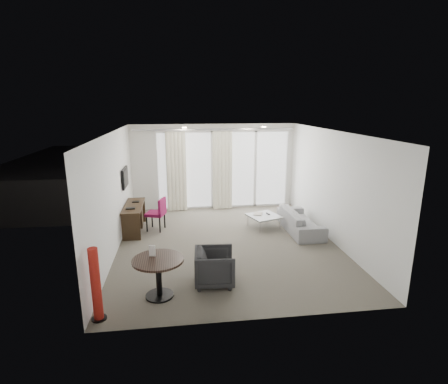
{
  "coord_description": "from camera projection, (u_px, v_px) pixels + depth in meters",
  "views": [
    {
      "loc": [
        -1.08,
        -7.57,
        3.21
      ],
      "look_at": [
        0.0,
        0.6,
        1.1
      ],
      "focal_mm": 28.0,
      "sensor_mm": 36.0,
      "label": 1
    }
  ],
  "objects": [
    {
      "name": "rattan_chair_b",
      "position": [
        267.0,
        184.0,
        12.46
      ],
      "size": [
        0.73,
        0.73,
        0.82
      ],
      "primitive_type": null,
      "rotation": [
        0.0,
        0.0,
        0.4
      ],
      "color": "#4F2F1B",
      "rests_on": "terrace_slab"
    },
    {
      "name": "floor",
      "position": [
        227.0,
        244.0,
        8.21
      ],
      "size": [
        5.0,
        6.0,
        0.0
      ],
      "primitive_type": "cube",
      "color": "#5A5448",
      "rests_on": "ground"
    },
    {
      "name": "sofa",
      "position": [
        300.0,
        221.0,
        8.97
      ],
      "size": [
        0.72,
        1.84,
        0.54
      ],
      "primitive_type": "imported",
      "rotation": [
        0.0,
        0.0,
        1.57
      ],
      "color": "gray",
      "rests_on": "floor"
    },
    {
      "name": "terrace_slab",
      "position": [
        218.0,
        196.0,
        12.58
      ],
      "size": [
        5.6,
        3.0,
        0.12
      ],
      "primitive_type": "cube",
      "color": "#4D4D50",
      "rests_on": "ground"
    },
    {
      "name": "wall_left",
      "position": [
        113.0,
        194.0,
        7.57
      ],
      "size": [
        0.0,
        6.0,
        2.6
      ],
      "primitive_type": "cube",
      "color": "silver",
      "rests_on": "ground"
    },
    {
      "name": "remote",
      "position": [
        268.0,
        213.0,
        9.3
      ],
      "size": [
        0.08,
        0.16,
        0.02
      ],
      "primitive_type": null,
      "rotation": [
        0.0,
        0.0,
        0.21
      ],
      "color": "black",
      "rests_on": "coffee_table"
    },
    {
      "name": "window_frame",
      "position": [
        224.0,
        170.0,
        10.8
      ],
      "size": [
        4.1,
        0.06,
        2.44
      ],
      "primitive_type": null,
      "color": "white",
      "rests_on": "ground"
    },
    {
      "name": "ceiling",
      "position": [
        228.0,
        132.0,
        7.56
      ],
      "size": [
        5.0,
        6.0,
        0.0
      ],
      "primitive_type": "cube",
      "color": "white",
      "rests_on": "ground"
    },
    {
      "name": "red_lamp",
      "position": [
        96.0,
        285.0,
        5.2
      ],
      "size": [
        0.24,
        0.24,
        1.16
      ],
      "primitive_type": "cylinder",
      "rotation": [
        0.0,
        0.0,
        0.02
      ],
      "color": "#A21D15",
      "rests_on": "floor"
    },
    {
      "name": "window_panel",
      "position": [
        224.0,
        170.0,
        10.81
      ],
      "size": [
        4.0,
        0.02,
        2.38
      ],
      "primitive_type": null,
      "color": "white",
      "rests_on": "ground"
    },
    {
      "name": "balustrade",
      "position": [
        214.0,
        173.0,
        13.84
      ],
      "size": [
        5.5,
        0.06,
        1.05
      ],
      "primitive_type": null,
      "color": "#B2B2B7",
      "rests_on": "terrace_slab"
    },
    {
      "name": "rattan_table",
      "position": [
        266.0,
        193.0,
        11.75
      ],
      "size": [
        0.71,
        0.71,
        0.55
      ],
      "primitive_type": null,
      "rotation": [
        0.0,
        0.0,
        0.39
      ],
      "color": "#4F2F1B",
      "rests_on": "terrace_slab"
    },
    {
      "name": "magazine",
      "position": [
        258.0,
        213.0,
        9.29
      ],
      "size": [
        0.34,
        0.37,
        0.02
      ],
      "primitive_type": null,
      "rotation": [
        0.0,
        0.0,
        -0.37
      ],
      "color": "gray",
      "rests_on": "coffee_table"
    },
    {
      "name": "menu_card",
      "position": [
        152.0,
        255.0,
        5.9
      ],
      "size": [
        0.11,
        0.04,
        0.2
      ],
      "primitive_type": null,
      "rotation": [
        0.0,
        0.0,
        -0.22
      ],
      "color": "white",
      "rests_on": "round_table"
    },
    {
      "name": "tub_armchair",
      "position": [
        215.0,
        267.0,
        6.32
      ],
      "size": [
        0.76,
        0.74,
        0.65
      ],
      "primitive_type": "imported",
      "rotation": [
        0.0,
        0.0,
        1.5
      ],
      "color": "#242425",
      "rests_on": "floor"
    },
    {
      "name": "rattan_chair_a",
      "position": [
        230.0,
        181.0,
        12.86
      ],
      "size": [
        0.59,
        0.59,
        0.83
      ],
      "primitive_type": null,
      "rotation": [
        0.0,
        0.0,
        -0.04
      ],
      "color": "#4F2F1B",
      "rests_on": "terrace_slab"
    },
    {
      "name": "round_table",
      "position": [
        159.0,
        278.0,
        5.89
      ],
      "size": [
        1.12,
        1.12,
        0.69
      ],
      "primitive_type": null,
      "rotation": [
        0.0,
        0.0,
        -0.39
      ],
      "color": "black",
      "rests_on": "floor"
    },
    {
      "name": "coffee_table",
      "position": [
        264.0,
        221.0,
        9.23
      ],
      "size": [
        0.95,
        0.95,
        0.34
      ],
      "primitive_type": null,
      "rotation": [
        0.0,
        0.0,
        0.34
      ],
      "color": "gray",
      "rests_on": "floor"
    },
    {
      "name": "curtain_left",
      "position": [
        176.0,
        172.0,
        10.47
      ],
      "size": [
        0.6,
        0.2,
        2.38
      ],
      "primitive_type": null,
      "color": "white",
      "rests_on": "ground"
    },
    {
      "name": "curtain_right",
      "position": [
        223.0,
        171.0,
        10.65
      ],
      "size": [
        0.6,
        0.2,
        2.38
      ],
      "primitive_type": null,
      "color": "white",
      "rests_on": "ground"
    },
    {
      "name": "desk_chair",
      "position": [
        155.0,
        214.0,
        9.0
      ],
      "size": [
        0.58,
        0.56,
        0.86
      ],
      "primitive_type": null,
      "rotation": [
        0.0,
        0.0,
        -0.32
      ],
      "color": "maroon",
      "rests_on": "floor"
    },
    {
      "name": "desk",
      "position": [
        134.0,
        218.0,
        8.96
      ],
      "size": [
        0.46,
        1.46,
        0.68
      ],
      "primitive_type": null,
      "color": "black",
      "rests_on": "floor"
    },
    {
      "name": "tv",
      "position": [
        125.0,
        178.0,
        8.95
      ],
      "size": [
        0.05,
        0.8,
        0.5
      ],
      "primitive_type": null,
      "color": "black",
      "rests_on": "wall_left"
    },
    {
      "name": "downlight_a",
      "position": [
        184.0,
        128.0,
        8.99
      ],
      "size": [
        0.12,
        0.12,
        0.02
      ],
      "primitive_type": "cylinder",
      "color": "#FFE0B2",
      "rests_on": "ceiling"
    },
    {
      "name": "wall_front",
      "position": [
        257.0,
        240.0,
        5.0
      ],
      "size": [
        5.0,
        0.0,
        2.6
      ],
      "primitive_type": "cube",
      "color": "silver",
      "rests_on": "ground"
    },
    {
      "name": "curtain_track",
      "position": [
        214.0,
        129.0,
        10.31
      ],
      "size": [
        4.8,
        0.04,
        0.04
      ],
      "primitive_type": null,
      "color": "#B2B2B7",
      "rests_on": "ceiling"
    },
    {
      "name": "downlight_b",
      "position": [
        264.0,
        127.0,
        9.25
      ],
      "size": [
        0.12,
        0.12,
        0.02
      ],
      "primitive_type": "cylinder",
      "color": "#FFE0B2",
      "rests_on": "ceiling"
    },
    {
      "name": "wall_right",
      "position": [
        333.0,
        187.0,
        8.2
      ],
      "size": [
        0.0,
        6.0,
        2.6
      ],
      "primitive_type": "cube",
      "color": "silver",
      "rests_on": "ground"
    }
  ]
}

